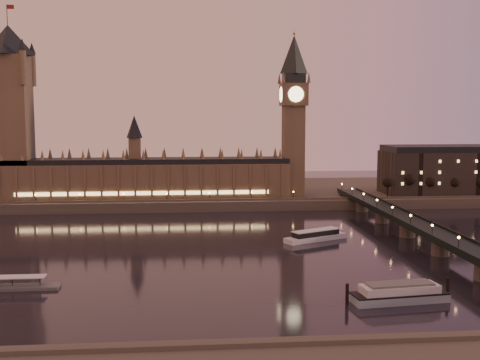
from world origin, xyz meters
name	(u,v)px	position (x,y,z in m)	size (l,w,h in m)	color
ground	(219,249)	(0.00, 0.00, 0.00)	(700.00, 700.00, 0.00)	black
far_embankment	(249,193)	(30.00, 165.00, 3.00)	(560.00, 130.00, 6.00)	#423D35
palace_of_westminster	(145,173)	(-40.12, 120.99, 21.71)	(180.00, 26.62, 52.00)	brown
victoria_tower	(11,102)	(-120.00, 121.00, 65.79)	(31.68, 31.68, 118.00)	brown
big_ben	(294,106)	(53.99, 120.99, 63.95)	(17.68, 17.68, 104.00)	brown
westminster_bridge	(422,233)	(91.61, 0.00, 5.52)	(13.20, 260.00, 15.30)	black
bare_tree_0	(387,182)	(111.79, 109.00, 15.95)	(6.54, 6.54, 13.31)	black
bare_tree_1	(410,182)	(126.72, 109.00, 15.95)	(6.54, 6.54, 13.31)	black
bare_tree_2	(433,182)	(141.65, 109.00, 15.95)	(6.54, 6.54, 13.31)	black
bare_tree_3	(455,182)	(156.58, 109.00, 15.95)	(6.54, 6.54, 13.31)	black
bare_tree_4	(478,181)	(171.51, 109.00, 15.95)	(6.54, 6.54, 13.31)	black
cruise_boat_a	(316,236)	(46.17, 14.70, 2.27)	(31.95, 20.60, 5.15)	silver
moored_barge	(399,293)	(53.03, -78.08, 2.76)	(35.36, 12.25, 6.53)	#8FA7B6
pontoon_pier	(1,286)	(-76.77, -53.21, 1.11)	(38.53, 6.42, 10.27)	#595B5E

